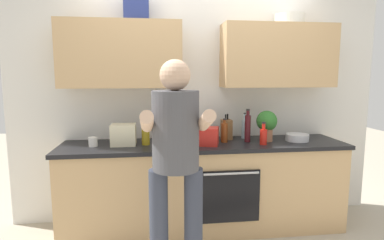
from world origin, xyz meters
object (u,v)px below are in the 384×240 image
Objects in this scene: cup_coffee at (93,142)px; knife_block at (226,129)px; bottle_wine at (248,127)px; bottle_hotsauce at (263,136)px; bottle_oil at (146,131)px; grocery_bag_crisps at (208,136)px; bottle_syrup at (187,136)px; mixing_bowl at (297,137)px; potted_herb at (267,123)px; bottle_vinegar at (224,132)px; bottle_water at (244,129)px; person_standing at (176,155)px; grocery_bag_rice at (124,135)px.

knife_block is (1.34, 0.18, 0.06)m from cup_coffee.
bottle_hotsauce is at bearing -52.07° from bottle_wine.
bottle_oil is 1.71× the size of grocery_bag_crisps.
bottle_wine is 1.47× the size of bottle_syrup.
mixing_bowl is 0.75× the size of potted_herb.
bottle_syrup is 0.21m from grocery_bag_crisps.
knife_block is at bearing 69.23° from bottle_vinegar.
bottle_water is 0.20m from knife_block.
bottle_oil is at bearing 173.16° from bottle_hotsauce.
bottle_wine is 1.22× the size of bottle_water.
bottle_syrup reaches higher than grocery_bag_crisps.
bottle_oil is 3.74× the size of cup_coffee.
bottle_water is 0.83× the size of bottle_oil.
grocery_bag_crisps is (0.38, 0.75, -0.01)m from person_standing.
knife_block is at bearing 29.31° from bottle_syrup.
grocery_bag_rice is (-1.26, -0.18, -0.00)m from bottle_water.
potted_herb is at bearing -22.24° from knife_block.
bottle_water is at bearing 83.20° from bottle_wine.
bottle_hotsauce is 0.71× the size of potted_herb.
person_standing is at bearing -121.48° from knife_block.
person_standing is 7.52× the size of bottle_hotsauce.
bottle_water is at bearing 5.39° from knife_block.
grocery_bag_crisps is (-0.24, -0.25, -0.02)m from knife_block.
bottle_oil reaches higher than potted_herb.
grocery_bag_crisps is at bearing -150.41° from bottle_vinegar.
potted_herb is at bearing 40.39° from person_standing.
bottle_syrup reaches higher than grocery_bag_rice.
knife_block is (-0.71, 0.18, 0.07)m from mixing_bowl.
grocery_bag_crisps is at bearing -148.32° from bottle_water.
person_standing is 8.67× the size of grocery_bag_crisps.
knife_block reaches higher than mixing_bowl.
bottle_vinegar is 0.39m from bottle_hotsauce.
bottle_oil is 1.41× the size of mixing_bowl.
knife_block is at bearing 138.07° from bottle_wine.
bottle_syrup reaches higher than cup_coffee.
bottle_wine is 1.24m from grocery_bag_rice.
potted_herb is 0.64m from grocery_bag_crisps.
bottle_water is 0.55m from mixing_bowl.
bottle_oil reaches higher than knife_block.
bottle_water is 1.23× the size of bottle_hotsauce.
mixing_bowl is (1.33, 0.83, -0.06)m from person_standing.
bottle_wine is at bearing 8.01° from bottle_syrup.
bottle_syrup is at bearing -165.51° from bottle_vinegar.
bottle_oil is at bearing -179.40° from bottle_wine.
bottle_vinegar is 1.00m from grocery_bag_rice.
bottle_wine is (0.80, 0.85, 0.05)m from person_standing.
bottle_syrup is 0.62m from grocery_bag_rice.
bottle_vinegar is at bearing 0.44° from grocery_bag_rice.
grocery_bag_rice is (-1.36, 0.15, 0.02)m from bottle_hotsauce.
bottle_oil is 0.86m from knife_block.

